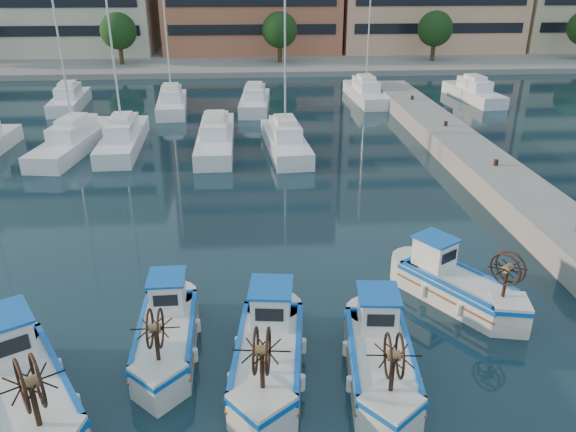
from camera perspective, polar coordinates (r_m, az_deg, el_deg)
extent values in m
plane|color=#193742|center=(16.86, -3.82, -15.42)|extent=(300.00, 300.00, 0.00)
cube|color=gray|center=(26.64, 25.12, -0.68)|extent=(3.00, 60.00, 1.20)
cube|color=gray|center=(80.72, -4.37, 16.49)|extent=(180.00, 40.00, 0.60)
cylinder|color=#3F2B19|center=(68.65, -16.58, 15.32)|extent=(0.50, 0.50, 3.00)
sphere|color=#1D4317|center=(68.34, -16.86, 17.55)|extent=(4.00, 4.00, 4.00)
cylinder|color=#3F2B19|center=(67.29, -0.84, 16.10)|extent=(0.50, 0.50, 3.00)
sphere|color=#1D4317|center=(66.97, -0.85, 18.39)|extent=(4.00, 4.00, 4.00)
cylinder|color=#3F2B19|center=(70.64, 14.49, 15.76)|extent=(0.50, 0.50, 3.00)
sphere|color=#1D4317|center=(70.34, 14.72, 17.93)|extent=(4.00, 4.00, 4.00)
cube|color=white|center=(38.40, -20.82, 7.00)|extent=(3.50, 9.98, 1.00)
cylinder|color=silver|center=(37.33, -22.08, 15.08)|extent=(0.12, 0.12, 11.00)
cube|color=white|center=(37.88, -16.38, 7.38)|extent=(2.54, 9.15, 1.00)
cylinder|color=silver|center=(36.78, -17.39, 15.60)|extent=(0.12, 0.12, 11.00)
cube|color=white|center=(36.90, -7.34, 7.73)|extent=(2.25, 10.12, 1.00)
cube|color=white|center=(35.81, -0.28, 7.43)|extent=(2.85, 8.65, 1.00)
cylinder|color=silver|center=(34.65, -0.30, 16.18)|extent=(0.12, 0.12, 11.00)
cube|color=white|center=(50.64, -21.28, 10.75)|extent=(2.73, 7.60, 1.00)
cube|color=white|center=(47.14, -11.69, 10.99)|extent=(2.78, 7.70, 1.00)
cylinder|color=silver|center=(46.27, -12.28, 17.63)|extent=(0.12, 0.12, 11.00)
cube|color=white|center=(46.87, -3.39, 11.36)|extent=(2.72, 7.39, 1.00)
cube|color=white|center=(50.63, 7.86, 12.13)|extent=(2.54, 8.85, 1.00)
cylinder|color=silver|center=(49.82, 8.23, 18.33)|extent=(0.12, 0.12, 11.00)
cube|color=white|center=(52.77, 18.30, 11.65)|extent=(3.01, 8.32, 1.00)
cube|color=silver|center=(16.55, -25.07, -16.45)|extent=(3.99, 4.88, 1.13)
cube|color=#0E54B8|center=(16.29, -25.34, -15.28)|extent=(4.11, 5.02, 0.17)
cube|color=blue|center=(16.33, -25.30, -15.46)|extent=(3.39, 4.27, 0.06)
cube|color=white|center=(16.95, -26.67, -10.88)|extent=(1.74, 1.81, 1.18)
cube|color=#0E54B8|center=(16.61, -27.08, -9.03)|extent=(1.96, 2.03, 0.09)
cylinder|color=#331E14|center=(14.29, -24.27, -17.26)|extent=(0.13, 0.13, 1.25)
cylinder|color=brown|center=(13.88, -24.75, -15.16)|extent=(0.45, 0.44, 0.30)
torus|color=#331E14|center=(13.87, -25.41, -15.33)|extent=(0.71, 1.12, 1.26)
torus|color=#331E14|center=(13.90, -24.08, -14.98)|extent=(0.71, 1.12, 1.26)
cube|color=silver|center=(17.56, -12.20, -12.20)|extent=(1.72, 3.86, 0.96)
cube|color=#0E54B8|center=(17.35, -12.30, -11.23)|extent=(1.77, 3.98, 0.15)
cube|color=blue|center=(17.39, -12.29, -11.39)|extent=(1.35, 3.47, 0.05)
cube|color=white|center=(17.93, -12.11, -7.61)|extent=(1.03, 1.21, 1.00)
cube|color=#0E54B8|center=(17.65, -12.26, -6.10)|extent=(1.17, 1.34, 0.07)
cylinder|color=#331E14|center=(15.66, -13.15, -12.74)|extent=(0.11, 0.11, 1.06)
cylinder|color=brown|center=(15.34, -13.35, -11.05)|extent=(0.30, 0.26, 0.26)
torus|color=#331E14|center=(15.36, -13.86, -11.05)|extent=(0.09, 1.07, 1.07)
torus|color=#331E14|center=(15.32, -12.83, -11.04)|extent=(0.09, 1.07, 1.07)
cube|color=silver|center=(16.34, -1.99, -14.49)|extent=(2.28, 4.39, 1.05)
cube|color=#0E54B8|center=(16.10, -2.02, -13.38)|extent=(2.35, 4.52, 0.16)
cube|color=blue|center=(16.13, -2.01, -13.56)|extent=(1.84, 3.92, 0.06)
cube|color=white|center=(16.69, -1.73, -9.03)|extent=(1.25, 1.42, 1.10)
cube|color=#0E54B8|center=(16.37, -1.76, -7.26)|extent=(1.41, 1.59, 0.08)
cylinder|color=#331E14|center=(14.25, -2.63, -15.50)|extent=(0.12, 0.12, 1.16)
cylinder|color=brown|center=(13.86, -2.68, -13.52)|extent=(0.35, 0.32, 0.28)
torus|color=#331E14|center=(13.88, -3.32, -13.50)|extent=(0.21, 1.17, 1.17)
torus|color=#331E14|center=(13.85, -2.04, -13.54)|extent=(0.21, 1.17, 1.17)
cube|color=silver|center=(16.45, 9.36, -14.67)|extent=(2.11, 4.17, 1.00)
cube|color=#0E54B8|center=(16.22, 9.45, -13.61)|extent=(2.17, 4.29, 0.15)
cube|color=blue|center=(16.25, 9.43, -13.78)|extent=(1.69, 3.73, 0.06)
cube|color=white|center=(16.77, 9.10, -9.47)|extent=(1.17, 1.34, 1.05)
cube|color=#0E54B8|center=(16.46, 9.23, -7.80)|extent=(1.33, 1.50, 0.08)
cylinder|color=#331E14|center=(14.47, 10.51, -15.63)|extent=(0.11, 0.11, 1.11)
cylinder|color=brown|center=(14.10, 10.70, -13.77)|extent=(0.33, 0.30, 0.27)
torus|color=#331E14|center=(14.08, 10.10, -13.78)|extent=(0.18, 1.12, 1.12)
torus|color=#331E14|center=(14.13, 11.29, -13.75)|extent=(0.18, 1.12, 1.12)
cube|color=silver|center=(20.38, 16.81, -7.22)|extent=(3.54, 4.17, 0.97)
cube|color=#0E54B8|center=(20.20, 16.94, -6.32)|extent=(3.65, 4.29, 0.15)
cube|color=blue|center=(20.22, 16.92, -6.46)|extent=(3.02, 3.64, 0.06)
cube|color=white|center=(20.46, 14.66, -3.62)|extent=(1.52, 1.57, 1.02)
cube|color=#0E54B8|center=(20.22, 14.82, -2.22)|extent=(1.71, 1.76, 0.07)
cylinder|color=#331E14|center=(19.14, 21.17, -6.48)|extent=(0.11, 0.11, 1.08)
cylinder|color=brown|center=(18.87, 21.43, -4.97)|extent=(0.39, 0.38, 0.26)
torus|color=#331E14|center=(18.76, 21.20, -5.11)|extent=(0.65, 0.94, 1.08)
torus|color=#331E14|center=(18.98, 21.65, -4.84)|extent=(0.65, 0.94, 1.08)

